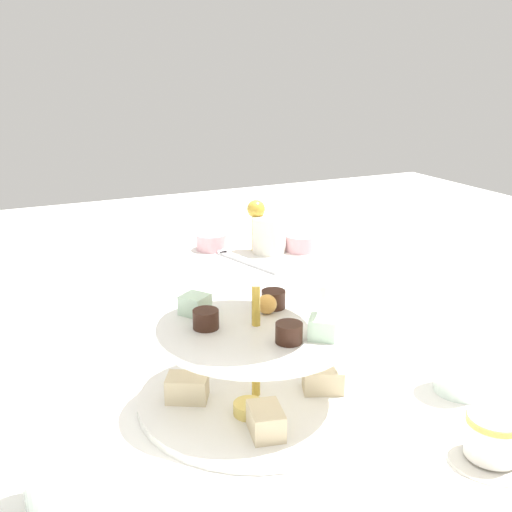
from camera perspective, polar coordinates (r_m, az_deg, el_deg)
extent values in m
plane|color=white|center=(0.78, 0.00, -13.15)|extent=(2.40, 2.40, 0.00)
cylinder|color=white|center=(0.77, 0.00, -12.83)|extent=(0.28, 0.28, 0.01)
cylinder|color=white|center=(0.73, 0.00, -6.67)|extent=(0.23, 0.23, 0.01)
cylinder|color=white|center=(0.70, 0.00, 0.15)|extent=(0.18, 0.18, 0.01)
cylinder|color=gold|center=(0.72, 0.00, -4.97)|extent=(0.01, 0.01, 0.24)
sphere|color=gold|center=(0.68, 0.00, 4.30)|extent=(0.02, 0.02, 0.02)
cube|color=beige|center=(0.76, -6.29, -11.86)|extent=(0.05, 0.06, 0.03)
cube|color=beige|center=(0.69, 0.91, -14.80)|extent=(0.05, 0.04, 0.03)
cube|color=beige|center=(0.78, 6.12, -11.09)|extent=(0.05, 0.06, 0.03)
cube|color=beige|center=(0.83, -0.74, -8.82)|extent=(0.06, 0.06, 0.03)
cylinder|color=#E5C660|center=(0.73, -0.64, -13.72)|extent=(0.04, 0.04, 0.01)
cylinder|color=#381E14|center=(0.77, 1.60, -3.95)|extent=(0.03, 0.03, 0.02)
cylinder|color=#381E14|center=(0.72, -4.60, -5.75)|extent=(0.03, 0.03, 0.02)
cylinder|color=#381E14|center=(0.68, 3.02, -7.01)|extent=(0.03, 0.03, 0.02)
cube|color=silver|center=(0.70, 6.11, -6.50)|extent=(0.04, 0.04, 0.02)
cube|color=silver|center=(0.76, -5.59, -4.42)|extent=(0.04, 0.04, 0.02)
sphere|color=gold|center=(0.76, 1.01, -4.41)|extent=(0.02, 0.02, 0.02)
cylinder|color=#F2B7C1|center=(0.69, 4.11, 1.19)|extent=(0.03, 0.03, 0.02)
cylinder|color=#F2B7C1|center=(0.70, -4.08, 1.31)|extent=(0.03, 0.03, 0.02)
cylinder|color=white|center=(0.68, 1.17, 1.94)|extent=(0.04, 0.04, 0.04)
cube|color=silver|center=(0.72, -3.33, 1.24)|extent=(0.09, 0.04, 0.00)
cube|color=silver|center=(0.65, -0.63, -0.58)|extent=(0.09, 0.03, 0.00)
cylinder|color=silver|center=(0.62, -17.51, -16.67)|extent=(0.07, 0.07, 0.12)
cylinder|color=silver|center=(0.82, 18.30, -9.21)|extent=(0.06, 0.06, 0.08)
cylinder|color=white|center=(0.72, 20.62, -16.77)|extent=(0.09, 0.09, 0.01)
cylinder|color=white|center=(0.71, 20.85, -15.06)|extent=(0.06, 0.06, 0.04)
cylinder|color=gold|center=(0.70, 21.02, -13.77)|extent=(0.06, 0.06, 0.01)
cube|color=silver|center=(0.96, -15.39, -7.35)|extent=(0.10, 0.15, 0.00)
cylinder|color=silver|center=(0.95, 6.30, -4.54)|extent=(0.06, 0.06, 0.08)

